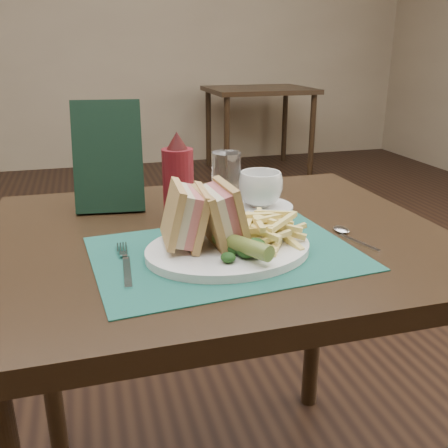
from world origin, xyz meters
name	(u,v)px	position (x,y,z in m)	size (l,w,h in m)	color
floor	(181,387)	(0.00, 0.00, 0.00)	(7.00, 7.00, 0.00)	black
wall_back	(112,165)	(0.00, 3.50, 0.00)	(6.00, 6.00, 0.00)	tan
table_main	(219,386)	(0.00, -0.50, 0.38)	(0.90, 0.75, 0.75)	black
table_bg_right	(258,130)	(1.30, 2.92, 0.38)	(0.90, 0.75, 0.75)	black
placemat	(225,253)	(-0.02, -0.61, 0.75)	(0.46, 0.33, 0.00)	#1A5548
plate	(229,249)	(-0.01, -0.62, 0.76)	(0.30, 0.24, 0.01)	white
sandwich_half_a	(173,216)	(-0.11, -0.60, 0.82)	(0.06, 0.11, 0.10)	tan
sandwich_half_b	(209,215)	(-0.04, -0.61, 0.82)	(0.06, 0.11, 0.10)	tan
kale_garnish	(242,250)	(-0.01, -0.67, 0.78)	(0.11, 0.08, 0.03)	#153714
pickle_spear	(242,245)	(-0.01, -0.67, 0.79)	(0.03, 0.03, 0.12)	#5C6F2A
fries_pile	(267,226)	(0.06, -0.61, 0.79)	(0.18, 0.20, 0.05)	#F0DB78
fork	(125,262)	(-0.19, -0.62, 0.76)	(0.03, 0.17, 0.01)	silver
spoon	(352,237)	(0.24, -0.61, 0.76)	(0.03, 0.15, 0.01)	silver
saucer	(260,208)	(0.13, -0.39, 0.76)	(0.15, 0.15, 0.01)	white
coffee_cup	(260,189)	(0.13, -0.39, 0.80)	(0.10, 0.10, 0.08)	white
drinking_glass	(226,181)	(0.06, -0.36, 0.81)	(0.07, 0.07, 0.13)	white
ketchup_bottle	(178,176)	(-0.06, -0.39, 0.84)	(0.07, 0.07, 0.19)	maroon
check_presenter	(108,157)	(-0.20, -0.29, 0.87)	(0.15, 0.02, 0.25)	black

